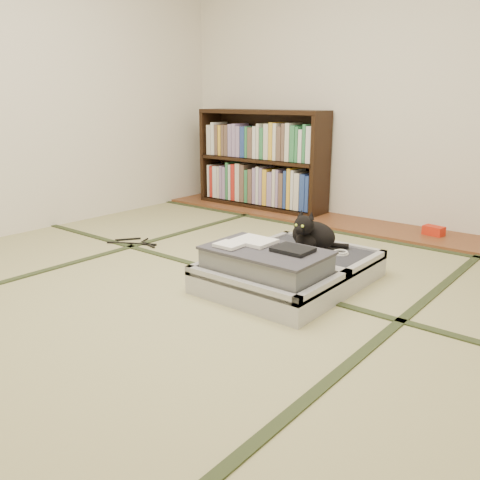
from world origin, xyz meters
The scene contains 10 objects.
floor centered at (0.00, 0.00, 0.00)m, with size 4.50×4.50×0.00m, color tan.
wood_strip centered at (0.00, 2.00, 0.01)m, with size 4.00×0.50×0.02m, color brown.
red_item centered at (0.60, 2.03, 0.06)m, with size 0.15×0.09×0.07m, color red.
room_shell centered at (0.00, 0.00, 1.46)m, with size 4.50×4.50×4.50m.
tatami_borders centered at (0.00, 0.49, 0.00)m, with size 4.00×4.50×0.01m.
bookcase centered at (-1.08, 2.07, 0.45)m, with size 1.32×0.30×0.92m.
suitcase centered at (0.30, 0.46, 0.10)m, with size 0.73×0.97×0.29m.
cat centered at (0.28, 0.75, 0.24)m, with size 0.32×0.33×0.26m.
cable_coil centered at (0.46, 0.78, 0.15)m, with size 0.10×0.10×0.02m.
hanger centered at (-1.05, 0.48, 0.01)m, with size 0.38×0.27×0.01m.
Camera 1 is at (1.81, -1.82, 1.03)m, focal length 38.00 mm.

